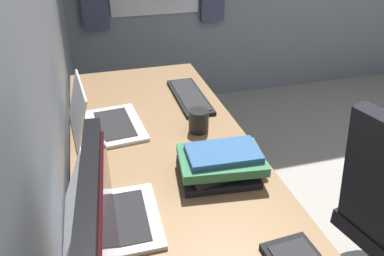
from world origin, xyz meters
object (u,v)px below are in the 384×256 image
Objects in this scene: drawer_pedestal at (164,229)px; coffee_mug at (198,121)px; laptop_left at (100,119)px; keyboard_main at (190,96)px; book_stack_near at (221,163)px; laptop_leftmost at (106,213)px.

drawer_pedestal is 0.50m from coffee_mug.
laptop_left reaches higher than keyboard_main.
drawer_pedestal is 0.50m from book_stack_near.
drawer_pedestal is at bearing -143.89° from laptop_left.
coffee_mug reaches higher than keyboard_main.
keyboard_main is 1.34× the size of book_stack_near.
drawer_pedestal is 0.57m from laptop_leftmost.
keyboard_main is at bearing -66.84° from laptop_left.
laptop_leftmost is 0.58m from laptop_left.
drawer_pedestal is 1.65× the size of keyboard_main.
coffee_mug is at bearing -42.89° from laptop_leftmost.
keyboard_main is at bearing -8.70° from coffee_mug.
laptop_leftmost is (-0.31, 0.22, 0.43)m from drawer_pedestal.
drawer_pedestal is at bearing 47.81° from book_stack_near.
coffee_mug is at bearing -107.30° from laptop_left.
coffee_mug is at bearing 171.30° from keyboard_main.
book_stack_near is (-0.63, 0.06, 0.04)m from keyboard_main.
coffee_mug is (-0.32, 0.05, 0.04)m from keyboard_main.
book_stack_near is at bearing -132.19° from drawer_pedestal.
laptop_left is at bearing -2.33° from laptop_leftmost.
laptop_left is 0.49m from keyboard_main.
laptop_left reaches higher than laptop_leftmost.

